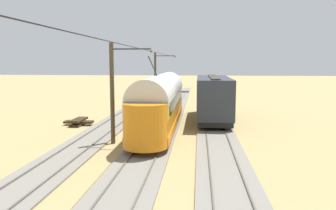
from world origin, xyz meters
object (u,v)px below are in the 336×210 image
(switch_stand, at_px, (222,103))
(catenary_pole_foreground, at_px, (156,77))
(catenary_pole_mid_near, at_px, (113,92))
(track_end_bumper, at_px, (135,105))
(boxcar_adjacent, at_px, (213,97))
(vintage_streetcar, at_px, (161,100))
(spare_tie_stack, at_px, (79,122))

(switch_stand, bearing_deg, catenary_pole_foreground, -25.53)
(catenary_pole_mid_near, bearing_deg, track_end_bumper, -83.82)
(boxcar_adjacent, distance_m, catenary_pole_foreground, 13.76)
(boxcar_adjacent, xyz_separation_m, catenary_pole_foreground, (6.77, -11.92, 1.25))
(track_end_bumper, bearing_deg, vintage_streetcar, 110.26)
(boxcar_adjacent, bearing_deg, vintage_streetcar, 44.34)
(spare_tie_stack, bearing_deg, catenary_pole_mid_near, 127.08)
(vintage_streetcar, height_order, switch_stand, vintage_streetcar)
(vintage_streetcar, distance_m, boxcar_adjacent, 6.03)
(vintage_streetcar, bearing_deg, track_end_bumper, -69.74)
(boxcar_adjacent, distance_m, spare_tie_stack, 12.07)
(catenary_pole_foreground, distance_m, spare_tie_stack, 16.37)
(vintage_streetcar, xyz_separation_m, spare_tie_stack, (7.09, -0.75, -2.00))
(catenary_pole_foreground, relative_size, track_end_bumper, 3.62)
(vintage_streetcar, relative_size, catenary_pole_foreground, 2.82)
(switch_stand, bearing_deg, boxcar_adjacent, 80.40)
(vintage_streetcar, xyz_separation_m, boxcar_adjacent, (-4.31, -4.21, -0.10))
(boxcar_adjacent, relative_size, switch_stand, 9.03)
(vintage_streetcar, height_order, boxcar_adjacent, vintage_streetcar)
(boxcar_adjacent, distance_m, catenary_pole_mid_near, 11.81)
(catenary_pole_mid_near, relative_size, spare_tie_stack, 2.71)
(catenary_pole_foreground, bearing_deg, catenary_pole_mid_near, 90.00)
(vintage_streetcar, relative_size, catenary_pole_mid_near, 2.82)
(spare_tie_stack, bearing_deg, boxcar_adjacent, -163.11)
(switch_stand, height_order, track_end_bumper, switch_stand)
(catenary_pole_mid_near, xyz_separation_m, track_end_bumper, (1.85, -17.05, -3.01))
(boxcar_adjacent, xyz_separation_m, spare_tie_stack, (11.40, 3.46, -1.89))
(track_end_bumper, bearing_deg, switch_stand, -176.65)
(spare_tie_stack, distance_m, track_end_bumper, 11.27)
(catenary_pole_foreground, height_order, switch_stand, catenary_pole_foreground)
(catenary_pole_mid_near, height_order, switch_stand, catenary_pole_mid_near)
(switch_stand, xyz_separation_m, track_end_bumper, (9.97, 0.58, -0.30))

